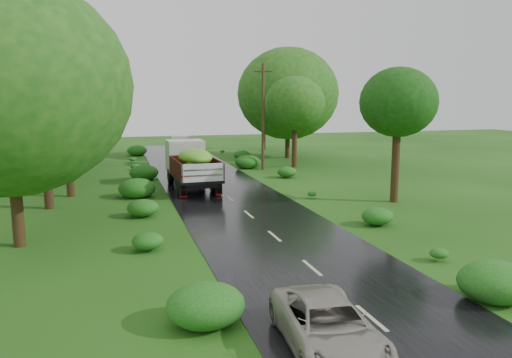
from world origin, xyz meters
name	(u,v)px	position (x,y,z in m)	size (l,w,h in m)	color
ground	(312,268)	(0.00, 0.00, 0.00)	(120.00, 120.00, 0.00)	#19430E
road	(267,230)	(0.00, 5.00, 0.01)	(6.50, 80.00, 0.02)	black
road_lines	(261,224)	(0.00, 6.00, 0.02)	(0.12, 69.60, 0.00)	#BFB78C
truck_near	(191,163)	(-1.57, 15.95, 1.62)	(2.61, 6.87, 2.86)	black
truck_far	(185,151)	(-0.60, 25.21, 1.42)	(2.51, 6.09, 2.50)	black
car	(328,326)	(-1.77, -5.21, 0.59)	(1.90, 4.13, 1.15)	#A39E91
utility_pole	(263,116)	(5.13, 22.59, 4.23)	(1.39, 0.58, 8.21)	#382616
trees_left	(52,83)	(-9.77, 19.81, 6.56)	(5.91, 34.99, 9.18)	black
trees_right	(294,97)	(9.15, 26.49, 5.64)	(5.37, 31.34, 7.95)	black
shrubs	(222,187)	(0.00, 14.00, 0.35)	(11.90, 44.00, 0.70)	#145514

